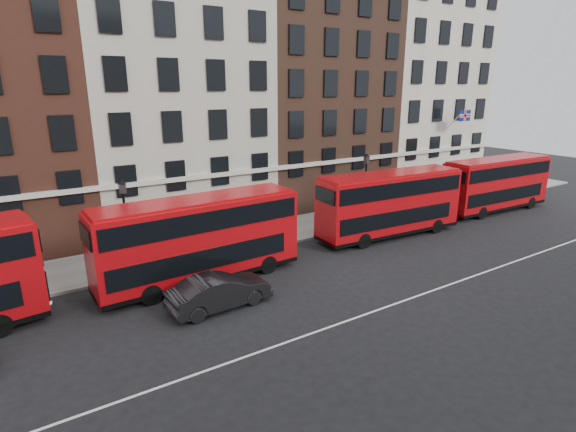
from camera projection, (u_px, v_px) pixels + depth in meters
ground at (307, 308)px, 21.38m from camera, size 120.00×120.00×0.00m
pavement at (216, 244)px, 29.84m from camera, size 80.00×5.00×0.15m
kerb at (233, 255)px, 27.82m from camera, size 80.00×0.30×0.16m
road_centre_line at (333, 326)px, 19.77m from camera, size 70.00×0.12×0.01m
building_terrace at (164, 85)px, 32.79m from camera, size 64.00×11.95×22.00m
bus_b at (198, 238)px, 23.64m from camera, size 11.06×3.04×4.61m
bus_c at (390, 203)px, 30.91m from camera, size 10.94×3.33×4.53m
bus_d at (496, 183)px, 37.28m from camera, size 10.70×3.02×4.45m
car_front at (220, 291)px, 21.23m from camera, size 5.06×1.99×1.64m
lamp_post_left at (126, 223)px, 24.13m from camera, size 0.44×0.44×5.33m
lamp_post_right at (365, 185)px, 33.19m from camera, size 0.44×0.44×5.33m
traffic_light at (493, 172)px, 41.50m from camera, size 0.25×0.45×3.27m
iron_railings at (203, 227)px, 31.46m from camera, size 6.60×0.06×1.00m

